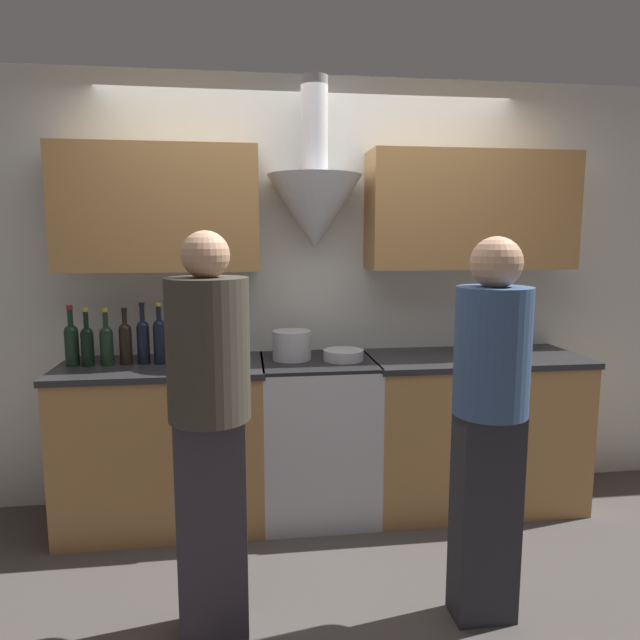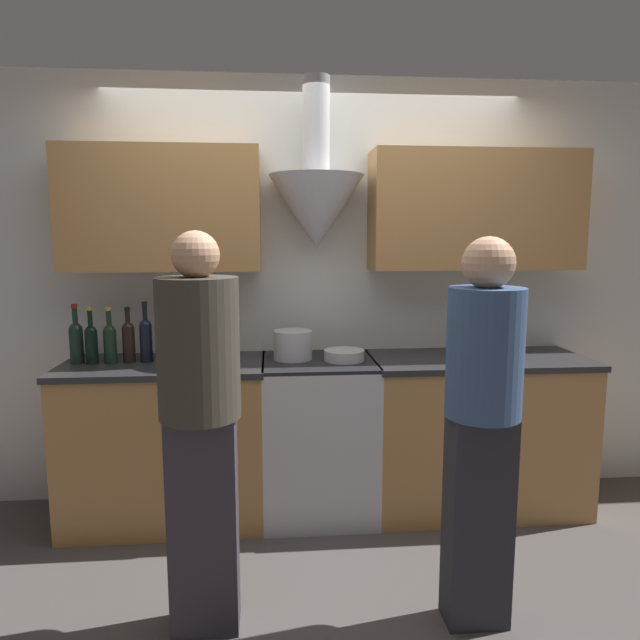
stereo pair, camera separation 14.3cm
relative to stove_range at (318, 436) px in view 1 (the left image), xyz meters
name	(u,v)px [view 1 (the left image)]	position (x,y,z in m)	size (l,w,h in m)	color
ground_plane	(325,539)	(0.00, -0.33, -0.47)	(12.00, 12.00, 0.00)	#4C4744
wall_back	(316,265)	(0.02, 0.27, 1.00)	(8.40, 0.56, 2.60)	silver
counter_left	(164,444)	(-0.89, 0.00, 0.00)	(1.15, 0.62, 0.93)	#B27F47
counter_right	(472,430)	(0.96, 0.00, 0.00)	(1.29, 0.62, 0.93)	#B27F47
stove_range	(318,436)	(0.00, 0.00, 0.00)	(0.66, 0.60, 0.93)	silver
wine_bottle_0	(72,342)	(-1.37, 0.04, 0.60)	(0.08, 0.08, 0.34)	black
wine_bottle_1	(87,344)	(-1.28, 0.02, 0.59)	(0.07, 0.07, 0.33)	black
wine_bottle_2	(107,343)	(-1.18, 0.02, 0.59)	(0.07, 0.07, 0.32)	black
wine_bottle_3	(126,341)	(-1.08, 0.03, 0.59)	(0.07, 0.07, 0.32)	black
wine_bottle_4	(143,339)	(-0.99, 0.04, 0.60)	(0.07, 0.07, 0.35)	black
wine_bottle_5	(160,339)	(-0.89, 0.02, 0.61)	(0.07, 0.07, 0.35)	black
stock_pot	(292,345)	(-0.15, 0.04, 0.55)	(0.23, 0.23, 0.17)	silver
mixing_bowl	(343,355)	(0.15, -0.02, 0.49)	(0.23, 0.23, 0.06)	silver
orange_fruit	(502,351)	(1.09, -0.08, 0.50)	(0.08, 0.08, 0.08)	orange
person_foreground_left	(210,418)	(-0.56, -0.99, 0.45)	(0.33, 0.33, 1.67)	#38333D
person_foreground_right	(490,412)	(0.59, -1.05, 0.45)	(0.31, 0.31, 1.65)	#28282D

